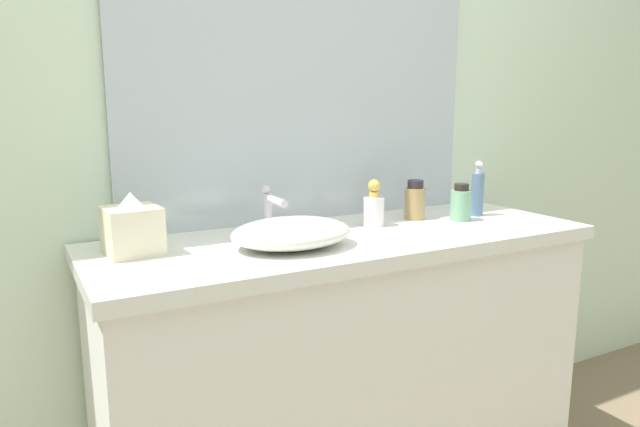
% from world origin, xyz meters
% --- Properties ---
extents(bathroom_wall_rear, '(6.00, 0.06, 2.60)m').
position_xyz_m(bathroom_wall_rear, '(0.00, 0.73, 1.30)').
color(bathroom_wall_rear, silver).
rests_on(bathroom_wall_rear, ground).
extents(vanity_counter, '(1.56, 0.56, 0.89)m').
position_xyz_m(vanity_counter, '(0.09, 0.41, 0.45)').
color(vanity_counter, white).
rests_on(vanity_counter, ground).
extents(wall_mirror_panel, '(1.29, 0.01, 1.18)m').
position_xyz_m(wall_mirror_panel, '(0.09, 0.69, 1.48)').
color(wall_mirror_panel, '#B2BCC6').
rests_on(wall_mirror_panel, vanity_counter).
extents(sink_basin, '(0.35, 0.27, 0.08)m').
position_xyz_m(sink_basin, '(-0.13, 0.35, 0.93)').
color(sink_basin, silver).
rests_on(sink_basin, vanity_counter).
extents(faucet, '(0.03, 0.15, 0.15)m').
position_xyz_m(faucet, '(-0.13, 0.50, 0.98)').
color(faucet, silver).
rests_on(faucet, vanity_counter).
extents(soap_dispenser, '(0.07, 0.07, 0.15)m').
position_xyz_m(soap_dispenser, '(0.23, 0.48, 0.95)').
color(soap_dispenser, white).
rests_on(soap_dispenser, vanity_counter).
extents(lotion_bottle, '(0.07, 0.07, 0.13)m').
position_xyz_m(lotion_bottle, '(0.55, 0.41, 0.95)').
color(lotion_bottle, '#73A783').
rests_on(lotion_bottle, vanity_counter).
extents(perfume_bottle, '(0.04, 0.04, 0.20)m').
position_xyz_m(perfume_bottle, '(0.66, 0.45, 0.97)').
color(perfume_bottle, slate).
rests_on(perfume_bottle, vanity_counter).
extents(spray_can, '(0.07, 0.07, 0.14)m').
position_xyz_m(spray_can, '(0.42, 0.51, 0.95)').
color(spray_can, '#A78654').
rests_on(spray_can, vanity_counter).
extents(tissue_box, '(0.15, 0.15, 0.17)m').
position_xyz_m(tissue_box, '(-0.54, 0.49, 0.96)').
color(tissue_box, beige).
rests_on(tissue_box, vanity_counter).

